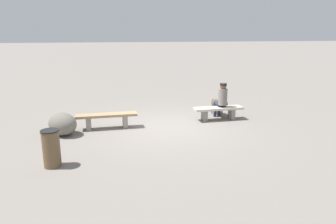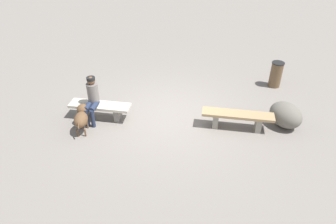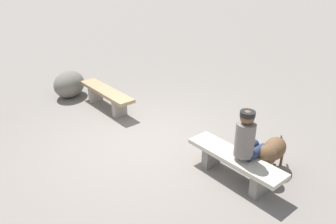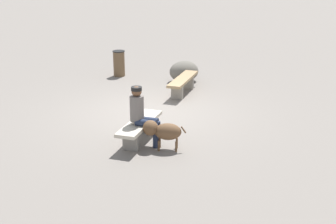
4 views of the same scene
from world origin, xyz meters
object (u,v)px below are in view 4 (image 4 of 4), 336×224
at_px(bench_left, 183,82).
at_px(dog, 162,131).
at_px(seated_person, 142,112).
at_px(trash_bin, 119,63).
at_px(boulder, 184,71).
at_px(bench_right, 140,127).

xyz_separation_m(bench_left, dog, (4.05, 0.63, 0.08)).
height_order(seated_person, trash_bin, seated_person).
bearing_deg(boulder, bench_right, 3.91).
xyz_separation_m(seated_person, dog, (0.15, 0.50, -0.31)).
distance_m(bench_left, dog, 4.10).
bearing_deg(trash_bin, boulder, 88.27).
xyz_separation_m(bench_right, dog, (0.29, 0.60, 0.09)).
bearing_deg(seated_person, trash_bin, -151.49).
bearing_deg(seated_person, boulder, -173.73).
distance_m(bench_right, seated_person, 0.44).
relative_size(bench_right, boulder, 1.81).
height_order(bench_left, boulder, boulder).
bearing_deg(trash_bin, bench_left, 62.05).
relative_size(bench_right, dog, 1.92).
bearing_deg(dog, boulder, -91.44).
xyz_separation_m(bench_left, boulder, (-1.29, -0.31, -0.01)).
distance_m(bench_left, seated_person, 3.93).
relative_size(dog, trash_bin, 1.05).
height_order(bench_left, seated_person, seated_person).
distance_m(bench_left, trash_bin, 2.90).
bearing_deg(trash_bin, seated_person, 27.11).
height_order(seated_person, dog, seated_person).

